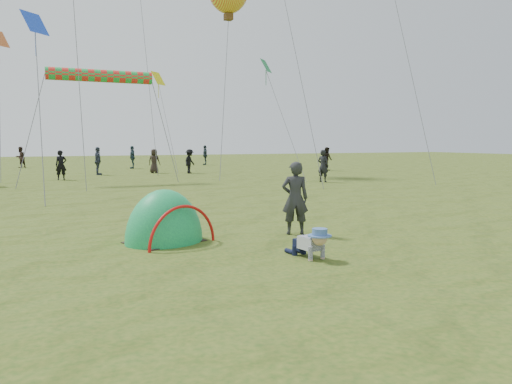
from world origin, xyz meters
name	(u,v)px	position (x,y,z in m)	size (l,w,h in m)	color
ground	(294,266)	(0.00, 0.00, 0.00)	(140.00, 140.00, 0.00)	#294915
crawling_toddler	(312,242)	(0.56, 0.36, 0.30)	(0.55, 0.79, 0.60)	black
popup_tent	(165,242)	(-1.55, 2.97, 0.00)	(1.76, 1.45, 2.27)	#17774E
standing_adult	(295,198)	(1.42, 2.59, 0.85)	(0.62, 0.40, 1.69)	#26272A
crowd_person_0	(61,165)	(-2.61, 22.33, 0.83)	(0.60, 0.40, 1.65)	black
crowd_person_1	(20,157)	(-4.92, 37.40, 0.85)	(0.83, 0.65, 1.71)	black
crowd_person_2	(98,161)	(-0.23, 25.75, 0.90)	(1.05, 0.44, 1.79)	#303748
crowd_person_3	(190,161)	(5.59, 24.90, 0.81)	(1.05, 0.60, 1.62)	black
crowd_person_6	(323,166)	(9.96, 15.11, 0.86)	(0.62, 0.41, 1.71)	black
crowd_person_8	(132,157)	(3.18, 32.52, 0.90)	(1.05, 0.44, 1.79)	#253B47
crowd_person_13	(327,159)	(15.80, 23.96, 0.86)	(0.84, 0.65, 1.73)	black
crowd_person_14	(205,155)	(10.34, 35.90, 0.89)	(1.04, 0.43, 1.78)	#233037
crowd_person_16	(154,161)	(3.49, 26.21, 0.82)	(0.80, 0.52, 1.63)	black
rainbow_tube_kite	(100,76)	(-0.69, 19.64, 5.50)	(0.64, 0.64, 5.25)	red
diamond_kite_3	(266,66)	(9.11, 20.40, 6.71)	(0.93, 0.93, 0.00)	#24844A
diamond_kite_4	(35,23)	(-3.74, 15.33, 6.96)	(1.06, 1.06, 0.00)	blue
diamond_kite_8	(158,78)	(4.61, 29.30, 6.73)	(1.13, 1.13, 0.00)	yellow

